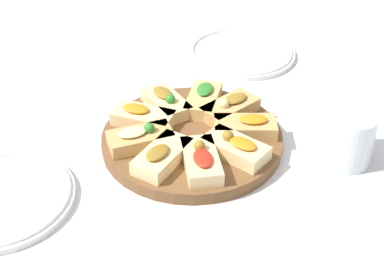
% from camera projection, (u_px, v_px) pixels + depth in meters
% --- Properties ---
extents(ground_plane, '(3.00, 3.00, 0.00)m').
position_uv_depth(ground_plane, '(192.00, 144.00, 0.91)').
color(ground_plane, silver).
extents(serving_board, '(0.30, 0.30, 0.02)m').
position_uv_depth(serving_board, '(192.00, 139.00, 0.91)').
color(serving_board, brown).
rests_on(serving_board, ground_plane).
extents(focaccia_slice_0, '(0.11, 0.08, 0.03)m').
position_uv_depth(focaccia_slice_0, '(203.00, 99.00, 0.96)').
color(focaccia_slice_0, tan).
rests_on(focaccia_slice_0, serving_board).
extents(focaccia_slice_1, '(0.12, 0.10, 0.04)m').
position_uv_depth(focaccia_slice_1, '(166.00, 102.00, 0.96)').
color(focaccia_slice_1, '#E5C689').
rests_on(focaccia_slice_1, serving_board).
extents(focaccia_slice_2, '(0.09, 0.12, 0.03)m').
position_uv_depth(focaccia_slice_2, '(143.00, 117.00, 0.92)').
color(focaccia_slice_2, '#E5C689').
rests_on(focaccia_slice_2, serving_board).
extents(focaccia_slice_3, '(0.08, 0.11, 0.04)m').
position_uv_depth(focaccia_slice_3, '(140.00, 138.00, 0.87)').
color(focaccia_slice_3, tan).
rests_on(focaccia_slice_3, serving_board).
extents(focaccia_slice_4, '(0.12, 0.10, 0.03)m').
position_uv_depth(focaccia_slice_4, '(162.00, 156.00, 0.83)').
color(focaccia_slice_4, '#E5C689').
rests_on(focaccia_slice_4, serving_board).
extents(focaccia_slice_5, '(0.11, 0.07, 0.04)m').
position_uv_depth(focaccia_slice_5, '(201.00, 160.00, 0.82)').
color(focaccia_slice_5, '#E5C689').
rests_on(focaccia_slice_5, serving_board).
extents(focaccia_slice_6, '(0.11, 0.11, 0.04)m').
position_uv_depth(focaccia_slice_6, '(236.00, 148.00, 0.85)').
color(focaccia_slice_6, '#E5C689').
rests_on(focaccia_slice_6, serving_board).
extents(focaccia_slice_7, '(0.05, 0.11, 0.03)m').
position_uv_depth(focaccia_slice_7, '(246.00, 127.00, 0.89)').
color(focaccia_slice_7, tan).
rests_on(focaccia_slice_7, serving_board).
extents(focaccia_slice_8, '(0.11, 0.11, 0.04)m').
position_uv_depth(focaccia_slice_8, '(230.00, 108.00, 0.94)').
color(focaccia_slice_8, tan).
rests_on(focaccia_slice_8, serving_board).
extents(plate_left, '(0.22, 0.22, 0.02)m').
position_uv_depth(plate_left, '(1.00, 198.00, 0.79)').
color(plate_left, white).
rests_on(plate_left, ground_plane).
extents(plate_right, '(0.24, 0.24, 0.02)m').
position_uv_depth(plate_right, '(241.00, 52.00, 1.18)').
color(plate_right, white).
rests_on(plate_right, ground_plane).
extents(water_glass, '(0.08, 0.08, 0.09)m').
position_uv_depth(water_glass, '(348.00, 138.00, 0.85)').
color(water_glass, silver).
rests_on(water_glass, ground_plane).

